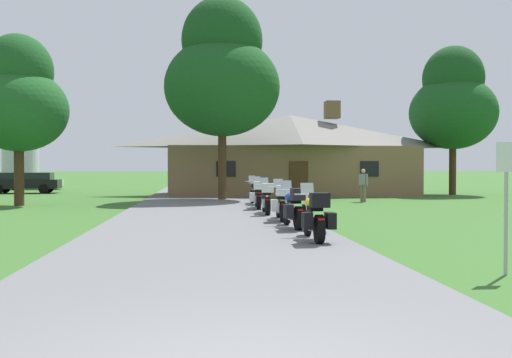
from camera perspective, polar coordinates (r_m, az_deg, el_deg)
name	(u,v)px	position (r m, az deg, el deg)	size (l,w,h in m)	color
ground_plane	(207,208)	(24.59, -4.93, -2.90)	(500.00, 500.00, 0.00)	#386628
asphalt_driveway	(207,211)	(22.60, -4.87, -3.18)	(6.40, 80.00, 0.06)	slate
motorcycle_yellow_nearest_to_camera	(315,217)	(13.15, 5.90, -3.76)	(0.72, 2.08, 1.30)	black
motorcycle_blue_second_in_row	(294,208)	(15.82, 3.82, -2.93)	(0.80, 2.08, 1.30)	black
motorcycle_orange_third_in_row	(281,203)	(18.18, 2.54, -2.40)	(0.74, 2.08, 1.30)	black
motorcycle_black_fourth_in_row	(266,198)	(20.70, 1.02, -1.94)	(0.66, 2.08, 1.30)	black
motorcycle_red_fifth_in_row	(258,195)	(23.31, 0.20, -1.62)	(0.75, 2.08, 1.30)	black
motorcycle_black_farthest_in_row	(256,192)	(26.13, 0.01, -1.30)	(0.71, 2.08, 1.30)	black
stone_lodge	(290,154)	(36.26, 3.42, 2.51)	(15.86, 6.65, 5.95)	brown
bystander_gray_shirt_near_lodge	(363,184)	(29.28, 10.62, -0.45)	(0.39, 0.46, 1.67)	#75664C
metal_signpost_roadside	(506,191)	(10.01, 23.64, -1.13)	(0.36, 0.06, 2.14)	#9EA0A5
tree_by_lodge_front	(222,73)	(30.80, -3.39, 10.44)	(6.11, 6.11, 10.72)	#422D19
tree_left_near	(18,99)	(28.29, -22.55, 7.40)	(4.42, 4.42, 7.77)	#422D19
tree_right_of_lodge	(453,103)	(38.94, 19.00, 7.20)	(5.48, 5.48, 9.48)	#422D19
metal_silo_distant	(20,139)	(52.83, -22.40, 3.74)	(3.08, 3.08, 8.40)	#B2B7BC
parked_black_suv_far_left	(25,182)	(41.59, -21.97, -0.26)	(4.71, 2.13, 1.40)	black
parked_silver_sedan_far_left	(34,181)	(48.35, -21.18, -0.23)	(4.39, 2.34, 1.20)	#ADAFB7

